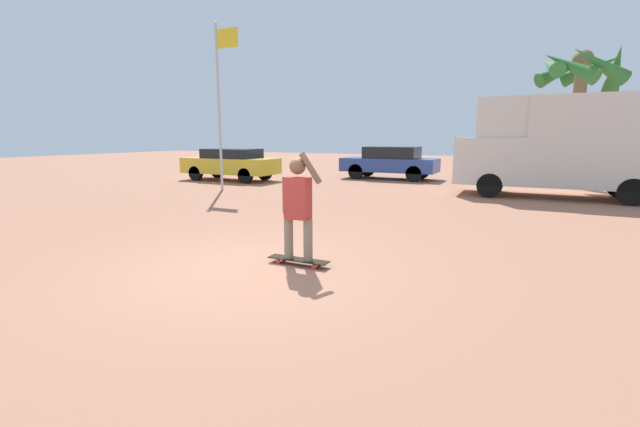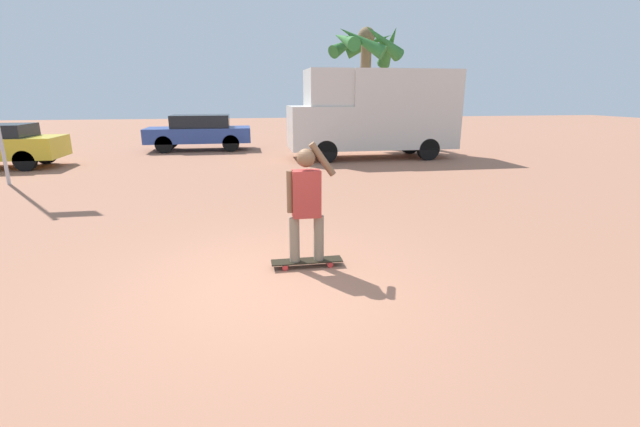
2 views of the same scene
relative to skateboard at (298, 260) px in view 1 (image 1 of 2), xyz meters
name	(u,v)px [view 1 (image 1 of 2)]	position (x,y,z in m)	size (l,w,h in m)	color
ground_plane	(247,269)	(-0.58, -0.53, -0.08)	(80.00, 80.00, 0.00)	#A36B51
skateboard	(298,260)	(0.00, 0.00, 0.00)	(0.99, 0.22, 0.09)	black
person_skateboarder	(298,202)	(0.00, 0.00, 0.90)	(0.66, 0.25, 1.64)	gray
camper_van	(564,144)	(4.06, 10.13, 1.64)	(6.13, 2.11, 3.19)	black
parked_car_blue	(390,162)	(-2.66, 13.67, 0.72)	(4.33, 1.77, 1.49)	black
parked_car_yellow	(231,163)	(-8.90, 9.94, 0.68)	(4.34, 1.71, 1.41)	black
palm_tree_near_van	(580,77)	(4.58, 13.59, 4.05)	(3.18, 3.40, 5.25)	brown
flagpole	(221,95)	(-6.95, 6.98, 3.34)	(0.98, 0.12, 5.86)	#B7B7BC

